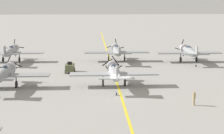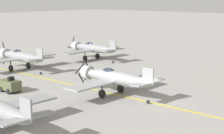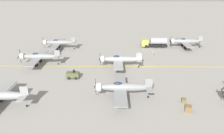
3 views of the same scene
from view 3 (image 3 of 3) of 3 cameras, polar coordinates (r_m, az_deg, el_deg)
name	(u,v)px [view 3 (image 3 of 3)]	position (r m, az deg, el deg)	size (l,w,h in m)	color
ground_plane	(139,67)	(52.62, 6.98, 0.11)	(400.00, 400.00, 0.00)	gray
taxiway_stripe	(139,67)	(52.61, 6.98, 0.11)	(0.30, 160.00, 0.01)	yellow
airplane_near_right	(185,41)	(70.87, 18.63, 6.37)	(12.00, 9.98, 3.80)	gray
airplane_mid_center	(120,59)	(51.12, 1.99, 2.03)	(12.00, 9.98, 3.65)	#949799
airplane_far_right	(59,43)	(67.71, -13.79, 6.22)	(12.00, 9.98, 3.73)	gray
airplane_mid_left	(122,87)	(37.59, 2.68, -5.30)	(12.00, 9.98, 3.65)	gray
airplane_far_center	(39,57)	(55.91, -18.55, 2.60)	(12.00, 9.98, 3.77)	gray
fuel_tanker	(154,42)	(69.33, 10.90, 6.36)	(2.67, 8.00, 2.98)	black
tow_tractor	(73,75)	(46.33, -10.20, -2.00)	(1.57, 2.60, 1.79)	#515638
ground_crew_walking	(153,53)	(60.36, 10.68, 3.57)	(0.36, 0.36, 1.64)	tan
supply_crate_by_tanker	(188,109)	(36.49, 19.32, -10.21)	(1.14, 0.95, 0.95)	brown
supply_crate_mid_lane	(184,100)	(38.80, 18.23, -8.31)	(0.85, 0.70, 0.70)	brown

